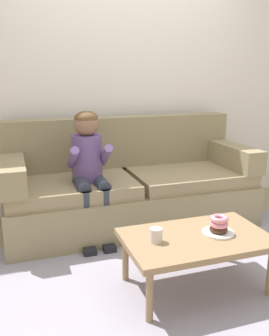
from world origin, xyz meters
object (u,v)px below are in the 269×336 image
couch (130,188)px  donut (219,229)px  toy_controller (214,254)px  mug (156,235)px  coffee_table (196,242)px  person_child (89,163)px

couch → donut: couch is taller
couch → toy_controller: 1.02m
donut → mug: 0.44m
couch → coffee_table: 1.21m
mug → donut: bearing=-2.3°
couch → person_child: size_ratio=2.07×
coffee_table → donut: (0.15, -0.01, 0.07)m
couch → coffee_table: (0.07, -1.21, -0.01)m
couch → toy_controller: (0.42, -0.87, -0.33)m
mug → toy_controller: (0.63, 0.34, -0.40)m
couch → toy_controller: size_ratio=10.09×
person_child → toy_controller: person_child is taller
couch → person_child: 0.57m
mug → couch: bearing=79.9°
donut → mug: (-0.43, 0.02, 0.01)m
coffee_table → person_child: person_child is taller
couch → person_child: (-0.43, -0.21, 0.32)m
couch → toy_controller: couch is taller
coffee_table → toy_controller: bearing=44.6°
coffee_table → person_child: size_ratio=0.86×
donut → mug: mug is taller
coffee_table → mug: (-0.28, 0.01, 0.09)m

